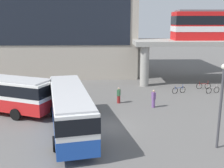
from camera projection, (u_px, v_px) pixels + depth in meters
name	position (u px, v px, depth m)	size (l,w,h in m)	color
ground_plane	(105.00, 93.00, 31.26)	(120.00, 120.00, 0.00)	#605E5B
station_building	(62.00, 15.00, 42.84)	(22.37, 14.04, 17.82)	#B2A899
bus_main	(70.00, 106.00, 20.30)	(4.77, 11.33, 3.22)	#1E4CB2
bicycle_silver	(213.00, 90.00, 31.31)	(1.73, 0.56, 1.04)	black
bicycle_red	(203.00, 86.00, 33.28)	(1.79, 0.08, 1.04)	black
bicycle_blue	(179.00, 90.00, 31.29)	(1.70, 0.68, 1.04)	black
pedestrian_at_kerb	(153.00, 99.00, 26.09)	(0.38, 0.46, 1.72)	#724C8C
pedestrian_near_building	(119.00, 96.00, 27.45)	(0.38, 0.47, 1.60)	maroon
lamp_post	(221.00, 99.00, 17.24)	(0.36, 0.36, 5.56)	#3F3F44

